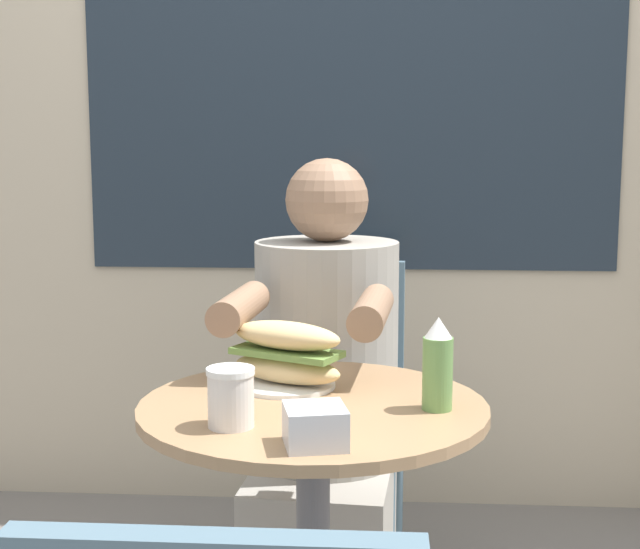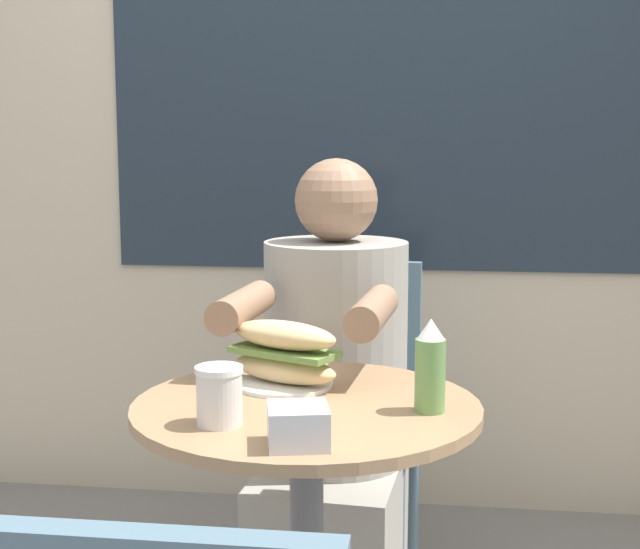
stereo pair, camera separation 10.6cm
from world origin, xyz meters
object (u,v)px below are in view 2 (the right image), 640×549
(seated_diner, at_px, (333,441))
(sandwich_on_plate, at_px, (284,355))
(condiment_bottle, at_px, (430,367))
(diner_chair, at_px, (352,392))
(drink_cup, at_px, (219,395))
(cafe_table, at_px, (307,516))

(seated_diner, relative_size, sandwich_on_plate, 4.91)
(seated_diner, relative_size, condiment_bottle, 7.23)
(sandwich_on_plate, xyz_separation_m, condiment_bottle, (0.27, -0.13, 0.02))
(diner_chair, bearing_deg, sandwich_on_plate, 90.45)
(drink_cup, bearing_deg, diner_chair, 82.90)
(diner_chair, xyz_separation_m, sandwich_on_plate, (-0.06, -0.73, 0.27))
(sandwich_on_plate, relative_size, condiment_bottle, 1.47)
(cafe_table, height_order, drink_cup, drink_cup)
(sandwich_on_plate, bearing_deg, diner_chair, 85.53)
(condiment_bottle, bearing_deg, seated_diner, 113.77)
(diner_chair, distance_m, seated_diner, 0.35)
(diner_chair, xyz_separation_m, seated_diner, (-0.01, -0.35, -0.02))
(cafe_table, bearing_deg, sandwich_on_plate, 118.76)
(cafe_table, bearing_deg, diner_chair, 89.97)
(diner_chair, bearing_deg, condiment_bottle, 108.91)
(diner_chair, distance_m, drink_cup, 1.01)
(seated_diner, bearing_deg, drink_cup, 84.93)
(diner_chair, relative_size, seated_diner, 0.75)
(diner_chair, height_order, seated_diner, seated_diner)
(cafe_table, relative_size, drink_cup, 7.68)
(seated_diner, height_order, condiment_bottle, seated_diner)
(drink_cup, bearing_deg, seated_diner, 80.01)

